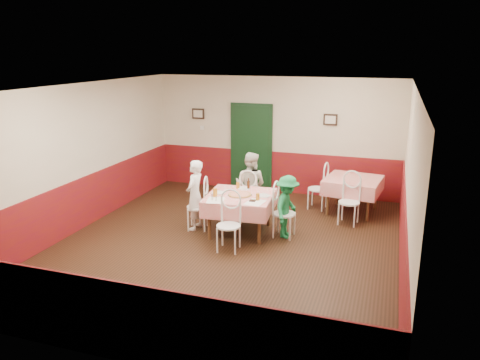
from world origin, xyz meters
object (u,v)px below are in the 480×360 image
(chair_near, at_px, (229,226))
(glass_c, at_px, (238,185))
(diner_left, at_px, (195,195))
(diner_right, at_px, (287,207))
(chair_far, at_px, (250,197))
(beer_bottle, at_px, (248,184))
(chair_second_b, at_px, (349,203))
(diner_far, at_px, (250,185))
(chair_right, at_px, (284,214))
(glass_a, at_px, (215,193))
(main_table, at_px, (240,214))
(pizza, at_px, (240,195))
(chair_left, at_px, (198,207))
(glass_b, at_px, (258,197))
(chair_second_a, at_px, (318,189))
(second_table, at_px, (352,195))
(wallet, at_px, (252,201))

(chair_near, xyz_separation_m, glass_c, (-0.24, 1.22, 0.37))
(diner_left, bearing_deg, diner_right, 94.51)
(chair_far, xyz_separation_m, beer_bottle, (0.11, -0.44, 0.41))
(chair_second_b, bearing_deg, diner_far, -165.67)
(chair_right, height_order, glass_c, chair_right)
(chair_right, height_order, glass_a, glass_a)
(main_table, distance_m, chair_right, 0.85)
(pizza, bearing_deg, chair_left, -177.25)
(chair_right, xyz_separation_m, beer_bottle, (-0.81, 0.34, 0.41))
(main_table, bearing_deg, chair_left, -175.27)
(chair_far, xyz_separation_m, diner_left, (-0.83, -0.92, 0.24))
(pizza, xyz_separation_m, beer_bottle, (0.03, 0.44, 0.08))
(glass_a, distance_m, diner_left, 0.55)
(glass_b, bearing_deg, diner_far, 113.58)
(chair_second_a, distance_m, chair_second_b, 1.06)
(chair_left, xyz_separation_m, chair_second_b, (2.77, 1.20, 0.00))
(chair_left, distance_m, diner_far, 1.26)
(second_table, xyz_separation_m, wallet, (-1.59, -2.18, 0.40))
(chair_second_a, height_order, glass_b, chair_second_a)
(pizza, distance_m, diner_right, 0.91)
(chair_right, relative_size, glass_b, 7.21)
(chair_near, relative_size, beer_bottle, 4.56)
(chair_second_b, relative_size, glass_c, 7.07)
(chair_left, xyz_separation_m, wallet, (1.18, -0.23, 0.32))
(main_table, xyz_separation_m, glass_b, (0.41, -0.21, 0.45))
(glass_c, height_order, diner_right, diner_right)
(main_table, height_order, pizza, pizza)
(chair_near, bearing_deg, diner_left, 137.46)
(chair_second_a, bearing_deg, glass_a, -28.64)
(chair_right, height_order, chair_near, same)
(chair_left, relative_size, wallet, 8.18)
(chair_near, bearing_deg, chair_far, 90.82)
(pizza, relative_size, diner_right, 0.36)
(chair_second_b, height_order, diner_right, diner_right)
(chair_near, relative_size, glass_a, 5.79)
(glass_c, distance_m, diner_far, 0.55)
(chair_left, height_order, glass_a, glass_a)
(second_table, bearing_deg, diner_left, -145.32)
(chair_right, bearing_deg, diner_left, 97.69)
(wallet, bearing_deg, chair_left, 164.35)
(diner_far, bearing_deg, chair_near, 101.66)
(second_table, height_order, chair_second_a, chair_second_a)
(glass_b, xyz_separation_m, beer_bottle, (-0.37, 0.62, 0.04))
(chair_right, distance_m, wallet, 0.71)
(glass_c, xyz_separation_m, wallet, (0.50, -0.67, -0.05))
(chair_far, relative_size, pizza, 2.11)
(diner_left, bearing_deg, chair_near, 51.14)
(second_table, xyz_separation_m, chair_second_a, (-0.75, 0.00, 0.08))
(chair_second_a, xyz_separation_m, beer_bottle, (-1.14, -1.47, 0.41))
(chair_far, relative_size, glass_b, 7.21)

